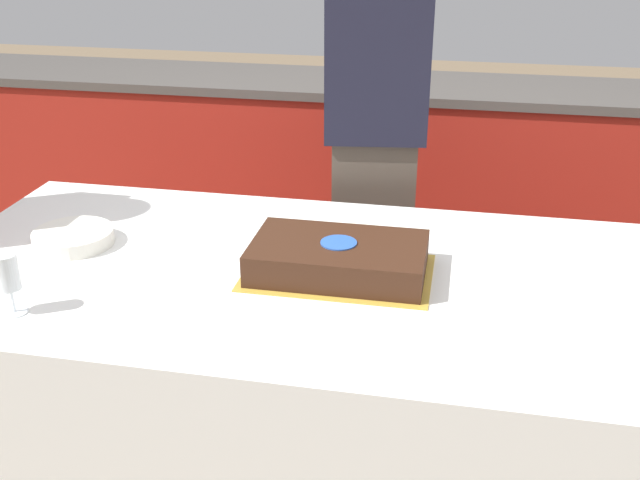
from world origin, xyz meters
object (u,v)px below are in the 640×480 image
object	(u,v)px
plate_stack	(73,238)
wine_glass	(8,274)
person_cutting_cake	(374,152)
cake	(338,258)

from	to	relation	value
plate_stack	wine_glass	bearing A→B (deg)	-82.42
plate_stack	person_cutting_cake	bearing A→B (deg)	41.30
wine_glass	person_cutting_cake	world-z (taller)	person_cutting_cake
cake	person_cutting_cake	distance (m)	0.76
cake	plate_stack	bearing A→B (deg)	177.60
wine_glass	person_cutting_cake	xyz separation A→B (m)	(0.76, 1.13, 0.01)
plate_stack	person_cutting_cake	world-z (taller)	person_cutting_cake
wine_glass	person_cutting_cake	bearing A→B (deg)	55.93
cake	wine_glass	bearing A→B (deg)	-153.79
cake	wine_glass	xyz separation A→B (m)	(-0.76, -0.38, 0.06)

